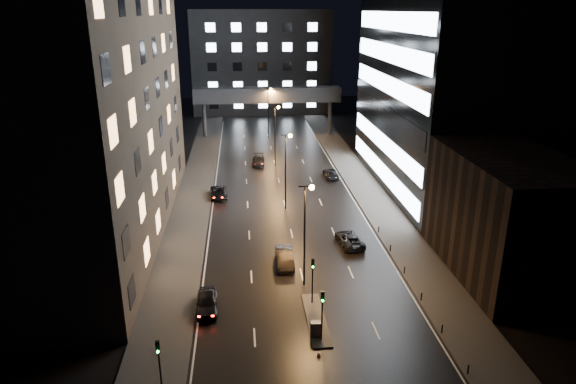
% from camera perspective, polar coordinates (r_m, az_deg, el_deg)
% --- Properties ---
extents(ground, '(160.00, 160.00, 0.00)m').
position_cam_1_polar(ground, '(79.38, -1.03, 1.30)').
color(ground, black).
rests_on(ground, ground).
extents(sidewalk_left, '(5.00, 110.00, 0.15)m').
position_cam_1_polar(sidewalk_left, '(74.76, -10.33, -0.15)').
color(sidewalk_left, '#383533').
rests_on(sidewalk_left, ground).
extents(sidewalk_right, '(5.00, 110.00, 0.15)m').
position_cam_1_polar(sidewalk_right, '(76.59, 8.62, 0.43)').
color(sidewalk_right, '#383533').
rests_on(sidewalk_right, ground).
extents(building_left, '(15.00, 48.00, 40.00)m').
position_cam_1_polar(building_left, '(61.72, -21.88, 13.65)').
color(building_left, '#2D2319').
rests_on(building_left, ground).
extents(building_right_low, '(10.00, 18.00, 12.00)m').
position_cam_1_polar(building_right_low, '(54.42, 23.13, -2.44)').
color(building_right_low, black).
rests_on(building_right_low, ground).
extents(building_right_glass, '(20.00, 36.00, 45.00)m').
position_cam_1_polar(building_right_glass, '(77.46, 18.76, 16.83)').
color(building_right_glass, black).
rests_on(building_right_glass, ground).
extents(building_far, '(34.00, 14.00, 25.00)m').
position_cam_1_polar(building_far, '(133.84, -3.00, 14.27)').
color(building_far, '#333335').
rests_on(building_far, ground).
extents(skybridge, '(30.00, 3.00, 10.00)m').
position_cam_1_polar(skybridge, '(106.59, -2.30, 10.65)').
color(skybridge, '#333335').
rests_on(skybridge, ground).
extents(median_island, '(1.60, 8.00, 0.15)m').
position_cam_1_polar(median_island, '(45.11, 3.13, -13.92)').
color(median_island, '#383533').
rests_on(median_island, ground).
extents(traffic_signal_near, '(0.28, 0.34, 4.40)m').
position_cam_1_polar(traffic_signal_near, '(45.66, 2.74, -9.04)').
color(traffic_signal_near, black).
rests_on(traffic_signal_near, median_island).
extents(traffic_signal_far, '(0.28, 0.34, 4.40)m').
position_cam_1_polar(traffic_signal_far, '(40.98, 3.83, -12.72)').
color(traffic_signal_far, black).
rests_on(traffic_signal_far, median_island).
extents(traffic_signal_corner, '(0.28, 0.34, 4.40)m').
position_cam_1_polar(traffic_signal_corner, '(37.02, -14.14, -17.62)').
color(traffic_signal_corner, black).
rests_on(traffic_signal_corner, ground).
extents(bollard_row, '(0.12, 25.12, 0.90)m').
position_cam_1_polar(bollard_row, '(50.84, 13.66, -9.84)').
color(bollard_row, black).
rests_on(bollard_row, ground).
extents(streetlight_near, '(1.45, 0.50, 10.15)m').
position_cam_1_polar(streetlight_near, '(47.28, 2.06, -3.39)').
color(streetlight_near, black).
rests_on(streetlight_near, ground).
extents(streetlight_mid_a, '(1.45, 0.50, 10.15)m').
position_cam_1_polar(streetlight_mid_a, '(66.04, -0.13, 3.39)').
color(streetlight_mid_a, black).
rests_on(streetlight_mid_a, ground).
extents(streetlight_mid_b, '(1.45, 0.50, 10.15)m').
position_cam_1_polar(streetlight_mid_b, '(85.36, -1.36, 7.13)').
color(streetlight_mid_b, black).
rests_on(streetlight_mid_b, ground).
extents(streetlight_far, '(1.45, 0.50, 10.15)m').
position_cam_1_polar(streetlight_far, '(104.94, -2.13, 9.49)').
color(streetlight_far, black).
rests_on(streetlight_far, ground).
extents(car_away_a, '(2.05, 4.67, 1.56)m').
position_cam_1_polar(car_away_a, '(46.50, -8.97, -12.00)').
color(car_away_a, black).
rests_on(car_away_a, ground).
extents(car_away_b, '(1.76, 4.98, 1.64)m').
position_cam_1_polar(car_away_b, '(53.34, -0.38, -7.30)').
color(car_away_b, black).
rests_on(car_away_b, ground).
extents(car_away_c, '(2.60, 5.03, 1.36)m').
position_cam_1_polar(car_away_c, '(72.68, -7.72, -0.08)').
color(car_away_c, black).
rests_on(car_away_c, ground).
extents(car_away_d, '(2.39, 5.19, 1.47)m').
position_cam_1_polar(car_away_d, '(87.43, -3.31, 3.51)').
color(car_away_d, black).
rests_on(car_away_d, ground).
extents(car_toward_a, '(2.95, 5.36, 1.42)m').
position_cam_1_polar(car_toward_a, '(58.08, 6.84, -5.22)').
color(car_toward_a, black).
rests_on(car_toward_a, ground).
extents(car_toward_b, '(2.03, 4.88, 1.41)m').
position_cam_1_polar(car_toward_b, '(80.87, 4.78, 2.10)').
color(car_toward_b, black).
rests_on(car_toward_b, ground).
extents(utility_cabinet, '(0.84, 0.54, 1.26)m').
position_cam_1_polar(utility_cabinet, '(42.69, 3.08, -14.94)').
color(utility_cabinet, '#535356').
rests_on(utility_cabinet, median_island).
extents(cone_a, '(0.37, 0.37, 0.44)m').
position_cam_1_polar(cone_a, '(41.01, 3.45, -17.56)').
color(cone_a, '#F3400C').
rests_on(cone_a, ground).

